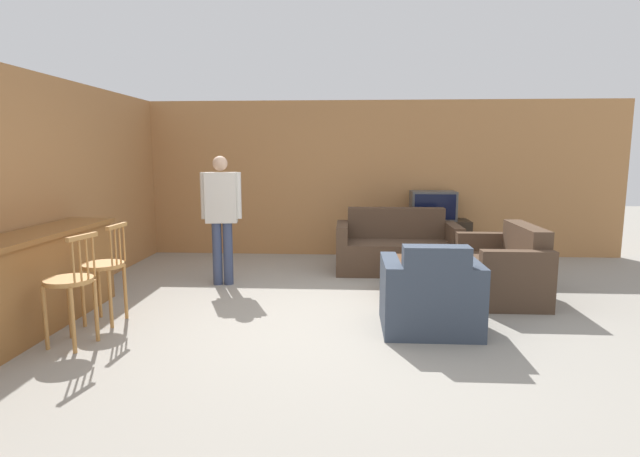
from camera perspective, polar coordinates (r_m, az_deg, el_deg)
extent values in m
plane|color=gray|center=(5.29, 1.56, -10.47)|extent=(24.00, 24.00, 0.00)
cube|color=#B27A47|center=(8.50, 2.32, 5.68)|extent=(9.40, 0.08, 2.60)
cube|color=#B27A47|center=(7.13, -25.36, 4.31)|extent=(0.08, 8.48, 2.60)
cube|color=brown|center=(5.59, -30.35, -5.74)|extent=(0.47, 2.49, 0.92)
cube|color=brown|center=(5.50, -30.73, -0.85)|extent=(0.55, 2.55, 0.05)
cylinder|color=#B77F42|center=(5.00, -26.79, -5.33)|extent=(0.49, 0.49, 0.04)
cylinder|color=#B77F42|center=(5.28, -26.68, -8.13)|extent=(0.04, 0.04, 0.58)
cylinder|color=#B77F42|center=(5.08, -28.89, -8.93)|extent=(0.04, 0.04, 0.58)
cylinder|color=#B77F42|center=(5.09, -24.22, -8.56)|extent=(0.04, 0.04, 0.58)
cylinder|color=#B77F42|center=(4.88, -26.40, -9.42)|extent=(0.04, 0.04, 0.58)
cylinder|color=#B77F42|center=(4.94, -24.45, -2.95)|extent=(0.02, 0.02, 0.36)
cylinder|color=#B77F42|center=(4.88, -25.07, -3.13)|extent=(0.02, 0.02, 0.36)
cylinder|color=#B77F42|center=(4.81, -25.71, -3.31)|extent=(0.02, 0.02, 0.36)
cylinder|color=#B77F42|center=(4.75, -26.36, -3.50)|extent=(0.02, 0.02, 0.36)
cube|color=#B77F42|center=(4.81, -25.54, -0.87)|extent=(0.11, 0.35, 0.04)
cylinder|color=#B77F42|center=(5.53, -23.58, -3.85)|extent=(0.44, 0.44, 0.04)
cylinder|color=#B77F42|center=(5.80, -23.91, -6.50)|extent=(0.04, 0.04, 0.58)
cylinder|color=#B77F42|center=(5.56, -25.45, -7.23)|extent=(0.04, 0.04, 0.58)
cylinder|color=#B77F42|center=(5.66, -21.36, -6.72)|extent=(0.04, 0.04, 0.58)
cylinder|color=#B77F42|center=(5.41, -22.83, -7.48)|extent=(0.04, 0.04, 0.58)
cylinder|color=#B77F42|center=(5.52, -21.47, -1.64)|extent=(0.02, 0.02, 0.36)
cylinder|color=#B77F42|center=(5.44, -21.88, -1.79)|extent=(0.02, 0.02, 0.36)
cylinder|color=#B77F42|center=(5.37, -22.31, -1.94)|extent=(0.02, 0.02, 0.36)
cylinder|color=#B77F42|center=(5.30, -22.75, -2.10)|extent=(0.02, 0.02, 0.36)
cube|color=#B77F42|center=(5.38, -22.21, 0.24)|extent=(0.06, 0.35, 0.04)
cube|color=#4C3828|center=(7.43, 8.78, -3.17)|extent=(1.45, 0.87, 0.46)
cube|color=#4C3828|center=(7.67, 8.63, 0.66)|extent=(1.45, 0.22, 0.46)
cube|color=#4C3828|center=(7.37, 2.55, -2.17)|extent=(0.16, 0.87, 0.71)
cube|color=#4C3828|center=(7.53, 14.93, -2.23)|extent=(0.16, 0.87, 0.71)
cube|color=#384251|center=(5.11, 12.37, -8.69)|extent=(0.61, 0.82, 0.46)
cube|color=#384251|center=(4.71, 13.11, -4.58)|extent=(0.61, 0.22, 0.44)
cube|color=#384251|center=(5.15, 16.68, -7.33)|extent=(0.16, 0.82, 0.70)
cube|color=#384251|center=(5.03, 8.04, -7.43)|extent=(0.16, 0.82, 0.70)
cube|color=#4C3828|center=(6.47, 19.81, -5.34)|extent=(0.80, 1.08, 0.46)
cube|color=#4C3828|center=(6.47, 22.45, -1.51)|extent=(0.22, 1.08, 0.42)
cube|color=#4C3828|center=(7.03, 18.44, -3.23)|extent=(0.80, 0.16, 0.69)
cube|color=#4C3828|center=(5.87, 21.57, -5.67)|extent=(0.80, 0.16, 0.69)
cube|color=brown|center=(6.16, 10.27, -3.83)|extent=(0.63, 0.88, 0.04)
cube|color=brown|center=(5.80, 7.98, -6.78)|extent=(0.06, 0.06, 0.40)
cube|color=brown|center=(5.87, 13.36, -6.74)|extent=(0.06, 0.06, 0.40)
cube|color=brown|center=(6.57, 7.42, -4.94)|extent=(0.06, 0.06, 0.40)
cube|color=brown|center=(6.63, 12.17, -4.94)|extent=(0.06, 0.06, 0.40)
cube|color=#2D2319|center=(8.38, 12.64, -1.26)|extent=(1.19, 0.53, 0.66)
cube|color=#4C4C4C|center=(8.30, 12.77, 2.58)|extent=(0.71, 0.44, 0.47)
cube|color=black|center=(8.08, 13.02, 2.41)|extent=(0.64, 0.01, 0.40)
cube|color=maroon|center=(6.14, 11.07, -3.62)|extent=(0.21, 0.22, 0.02)
cylinder|color=#384260|center=(6.72, -10.46, -2.83)|extent=(0.12, 0.12, 0.83)
cylinder|color=#384260|center=(6.74, -11.66, -2.84)|extent=(0.12, 0.12, 0.83)
cube|color=beige|center=(6.62, -11.25, 3.48)|extent=(0.42, 0.21, 0.66)
cylinder|color=beige|center=(6.59, -9.33, 3.74)|extent=(0.08, 0.08, 0.60)
cylinder|color=beige|center=(6.65, -13.16, 3.67)|extent=(0.08, 0.08, 0.60)
sphere|color=tan|center=(6.60, -11.36, 7.31)|extent=(0.19, 0.19, 0.19)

